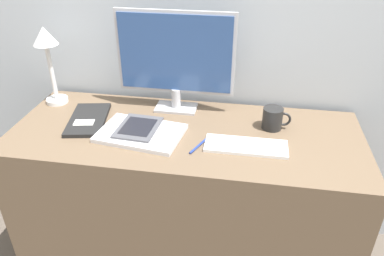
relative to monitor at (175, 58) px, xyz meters
The scene contains 9 objects.
desk 0.65m from the monitor, 68.91° to the right, with size 1.45×0.58×0.74m.
monitor is the anchor object (origin of this frame).
keyboard 0.49m from the monitor, 39.82° to the right, with size 0.32×0.12×0.01m.
laptop 0.36m from the monitor, 110.77° to the right, with size 0.36×0.27×0.02m.
ereader 0.34m from the monitor, 115.72° to the right, with size 0.17×0.21×0.01m.
desk_lamp 0.57m from the monitor, behind, with size 0.11×0.11×0.36m.
notebook 0.46m from the monitor, 153.15° to the right, with size 0.20×0.30×0.02m.
coffee_mug 0.48m from the monitor, 13.99° to the right, with size 0.12×0.08×0.09m.
pen 0.40m from the monitor, 62.34° to the right, with size 0.06×0.13×0.01m.
Camera 1 is at (0.25, -1.06, 1.53)m, focal length 35.00 mm.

